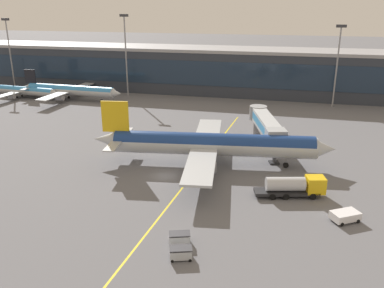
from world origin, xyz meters
TOP-DOWN VIEW (x-y plane):
  - ground_plane at (0.00, 0.00)m, footprint 700.00×700.00m
  - apron_lead_in_line at (4.51, 2.00)m, footprint 5.01×79.88m
  - terminal_building at (11.91, 72.55)m, footprint 218.76×17.71m
  - main_airliner at (6.71, 7.13)m, footprint 44.73×35.68m
  - jet_bridge at (15.53, 19.92)m, footprint 8.96×21.04m
  - fuel_tanker at (21.90, -2.67)m, footprint 11.08×5.11m
  - pushback_tug at (28.82, -8.89)m, footprint 4.44×3.99m
  - baggage_cart_0 at (9.15, -22.84)m, footprint 3.00×2.31m
  - baggage_cart_1 at (8.14, -19.80)m, footprint 3.00×2.31m
  - commuter_jet_far at (-63.52, 48.73)m, footprint 28.36×22.55m
  - commuter_jet_near at (-47.03, 49.91)m, footprint 34.97×27.78m
  - apron_light_mast_0 at (-75.07, 60.59)m, footprint 2.80×0.50m
  - apron_light_mast_1 at (-32.17, 60.59)m, footprint 2.80×0.50m
  - apron_light_mast_2 at (32.17, 60.59)m, footprint 2.80×0.50m

SIDE VIEW (x-z plane):
  - ground_plane at x=0.00m, z-range 0.00..0.00m
  - apron_lead_in_line at x=4.51m, z-range 0.00..0.01m
  - baggage_cart_0 at x=9.15m, z-range 0.04..1.52m
  - baggage_cart_1 at x=8.14m, z-range 0.04..1.52m
  - pushback_tug at x=28.82m, z-range 0.15..1.55m
  - fuel_tanker at x=21.90m, z-range 0.12..3.37m
  - commuter_jet_far at x=-63.52m, z-range -1.23..6.01m
  - commuter_jet_near at x=-47.03m, z-range -1.38..7.51m
  - main_airliner at x=6.71m, z-range -1.79..9.95m
  - jet_bridge at x=15.53m, z-range 1.68..8.45m
  - terminal_building at x=11.91m, z-range 0.02..14.86m
  - apron_light_mast_2 at x=32.17m, z-range 1.98..25.15m
  - apron_light_mast_0 at x=-75.07m, z-range 2.00..26.05m
  - apron_light_mast_1 at x=-32.17m, z-range 2.02..27.60m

